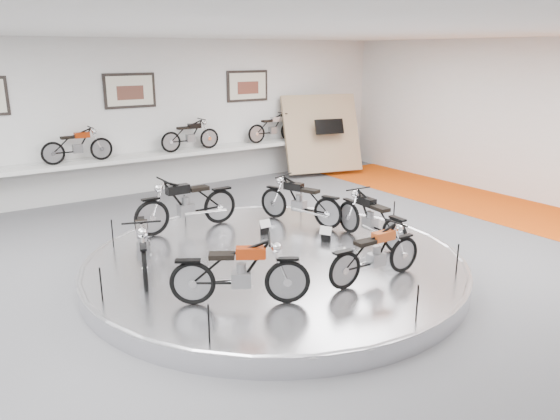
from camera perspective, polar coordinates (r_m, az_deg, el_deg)
floor at (r=9.21m, az=0.52°, el=-7.21°), size 16.00×16.00×0.00m
ceiling at (r=8.45m, az=0.59°, el=18.52°), size 16.00×16.00×0.00m
wall_back at (r=14.84m, az=-15.26°, el=9.24°), size 16.00×0.00×16.00m
orange_carpet_strip at (r=14.02m, az=24.01°, el=-0.33°), size 2.40×12.60×0.01m
dado_band at (r=15.05m, az=-14.83°, el=3.76°), size 15.68×0.04×1.10m
display_platform at (r=9.38m, az=-0.53°, el=-5.76°), size 6.40×6.40×0.30m
platform_rim at (r=9.33m, az=-0.53°, el=-5.08°), size 6.40×6.40×0.10m
shelf at (r=14.70m, az=-14.58°, el=5.28°), size 11.00×0.55×0.10m
poster_center at (r=14.74m, az=-15.42°, el=11.93°), size 1.35×0.06×0.88m
poster_right at (r=16.22m, az=-3.41°, el=12.81°), size 1.35×0.06×0.88m
display_panel at (r=16.86m, az=4.40°, el=7.97°), size 2.56×1.52×2.30m
shelf_bike_b at (r=14.21m, az=-20.41°, el=6.13°), size 1.22×0.43×0.73m
shelf_bike_c at (r=15.20m, az=-9.35°, el=7.52°), size 1.22×0.43×0.73m
shelf_bike_d at (r=16.50m, az=-0.75°, el=8.41°), size 1.22×0.43×0.73m
bike_a at (r=10.99m, az=2.11°, el=1.03°), size 1.13×1.73×0.96m
bike_b at (r=10.73m, az=-9.73°, el=0.71°), size 1.81×0.64×1.07m
bike_c at (r=8.78m, az=-14.14°, el=-3.40°), size 1.09×1.75×0.97m
bike_d at (r=7.50m, az=-4.21°, el=-6.41°), size 1.69×1.36×0.96m
bike_e at (r=8.37m, az=9.97°, el=-4.46°), size 1.51×0.57×0.88m
bike_f at (r=10.02m, az=9.49°, el=-0.77°), size 0.65×1.63×0.94m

